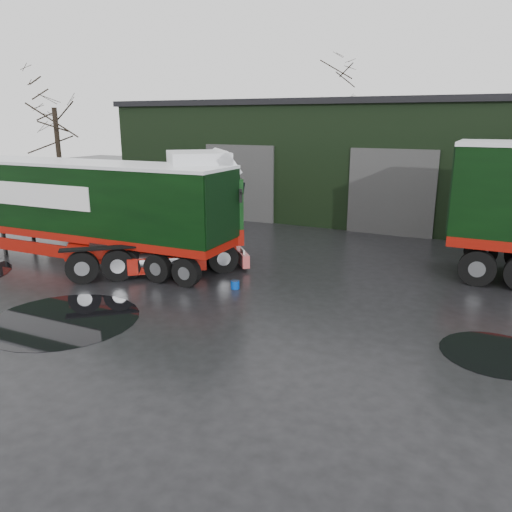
{
  "coord_description": "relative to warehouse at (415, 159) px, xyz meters",
  "views": [
    {
      "loc": [
        6.69,
        -9.52,
        5.28
      ],
      "look_at": [
        0.86,
        2.18,
        1.7
      ],
      "focal_mm": 35.0,
      "sensor_mm": 36.0,
      "label": 1
    }
  ],
  "objects": [
    {
      "name": "trailer_left",
      "position": [
        -9.5,
        -15.77,
        -1.24
      ],
      "size": [
        12.37,
        2.82,
        3.82
      ],
      "primitive_type": null,
      "rotation": [
        0.0,
        0.0,
        1.6
      ],
      "color": "silver",
      "rests_on": "ground"
    },
    {
      "name": "puddle_0",
      "position": [
        -5.68,
        -20.52,
        -3.15
      ],
      "size": [
        4.06,
        4.06,
        0.01
      ],
      "primitive_type": "cylinder",
      "color": "black",
      "rests_on": "ground"
    },
    {
      "name": "puddle_1",
      "position": [
        4.98,
        -17.51,
        -3.15
      ],
      "size": [
        2.53,
        2.53,
        0.01
      ],
      "primitive_type": "cylinder",
      "color": "black",
      "rests_on": "ground"
    },
    {
      "name": "wash_bucket",
      "position": [
        -2.74,
        -16.14,
        -3.03
      ],
      "size": [
        0.35,
        0.35,
        0.26
      ],
      "primitive_type": "cylinder",
      "rotation": [
        0.0,
        0.0,
        0.29
      ],
      "color": "#0737A7",
      "rests_on": "ground"
    },
    {
      "name": "hero_tractor",
      "position": [
        -6.5,
        -15.5,
        -1.04
      ],
      "size": [
        7.05,
        6.67,
        4.24
      ],
      "primitive_type": null,
      "rotation": [
        0.0,
        0.0,
        -0.85
      ],
      "color": "black",
      "rests_on": "ground"
    },
    {
      "name": "ground",
      "position": [
        -2.0,
        -20.0,
        -3.16
      ],
      "size": [
        100.0,
        100.0,
        0.0
      ],
      "primitive_type": "plane",
      "color": "black"
    },
    {
      "name": "warehouse",
      "position": [
        0.0,
        0.0,
        0.0
      ],
      "size": [
        32.4,
        12.4,
        6.3
      ],
      "color": "black",
      "rests_on": "ground"
    },
    {
      "name": "tree_back_a",
      "position": [
        -8.0,
        10.0,
        1.59
      ],
      "size": [
        4.4,
        4.4,
        9.5
      ],
      "primitive_type": null,
      "color": "black",
      "rests_on": "ground"
    },
    {
      "name": "tree_left",
      "position": [
        -19.0,
        -8.0,
        1.09
      ],
      "size": [
        4.4,
        4.4,
        8.5
      ],
      "primitive_type": null,
      "color": "black",
      "rests_on": "ground"
    }
  ]
}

